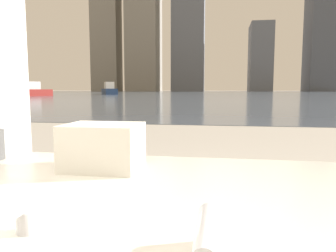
{
  "coord_description": "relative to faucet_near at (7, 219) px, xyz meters",
  "views": [
    {
      "loc": [
        0.35,
        -0.28,
        0.81
      ],
      "look_at": [
        -0.03,
        2.07,
        0.54
      ],
      "focal_mm": 35.0,
      "sensor_mm": 36.0,
      "label": 1
    }
  ],
  "objects": [
    {
      "name": "faucet_near",
      "position": [
        0.0,
        0.0,
        0.0
      ],
      "size": [
        0.04,
        0.19,
        0.08
      ],
      "color": "silver",
      "rests_on": "bathtub"
    },
    {
      "name": "faucet_far",
      "position": [
        0.36,
        0.0,
        0.0
      ],
      "size": [
        0.04,
        0.19,
        0.08
      ],
      "color": "silver",
      "rests_on": "bathtub"
    },
    {
      "name": "harbor_boat_1",
      "position": [
        -15.86,
        45.65,
        0.08
      ],
      "size": [
        3.76,
        5.08,
        1.82
      ],
      "color": "navy",
      "rests_on": "harbor_water"
    },
    {
      "name": "skyline_tower_2",
      "position": [
        -11.66,
        117.77,
        27.06
      ],
      "size": [
        11.45,
        6.93,
        55.27
      ],
      "color": "slate",
      "rests_on": "ground_plane"
    },
    {
      "name": "skyline_tower_4",
      "position": [
        32.87,
        117.77,
        25.93
      ],
      "size": [
        8.88,
        12.52,
        53.01
      ],
      "color": "#4C515B",
      "rests_on": "ground_plane"
    },
    {
      "name": "harbor_water",
      "position": [
        0.03,
        61.77,
        -0.57
      ],
      "size": [
        180.0,
        110.0,
        0.01
      ],
      "color": "slate",
      "rests_on": "ground_plane"
    },
    {
      "name": "harbor_boat_2",
      "position": [
        -20.91,
        33.86,
        0.01
      ],
      "size": [
        3.59,
        4.5,
        1.64
      ],
      "color": "maroon",
      "rests_on": "harbor_water"
    },
    {
      "name": "skyline_tower_3",
      "position": [
        13.33,
        117.77,
        10.84
      ],
      "size": [
        7.35,
        13.45,
        22.83
      ],
      "color": "slate",
      "rests_on": "ground_plane"
    },
    {
      "name": "towel_stack",
      "position": [
        -0.04,
        0.58,
        0.03
      ],
      "size": [
        0.26,
        0.21,
        0.16
      ],
      "color": "silver",
      "rests_on": "bathtub"
    },
    {
      "name": "skyline_tower_0",
      "position": [
        -42.01,
        117.77,
        28.09
      ],
      "size": [
        9.87,
        7.52,
        57.34
      ],
      "color": "gray",
      "rests_on": "ground_plane"
    }
  ]
}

